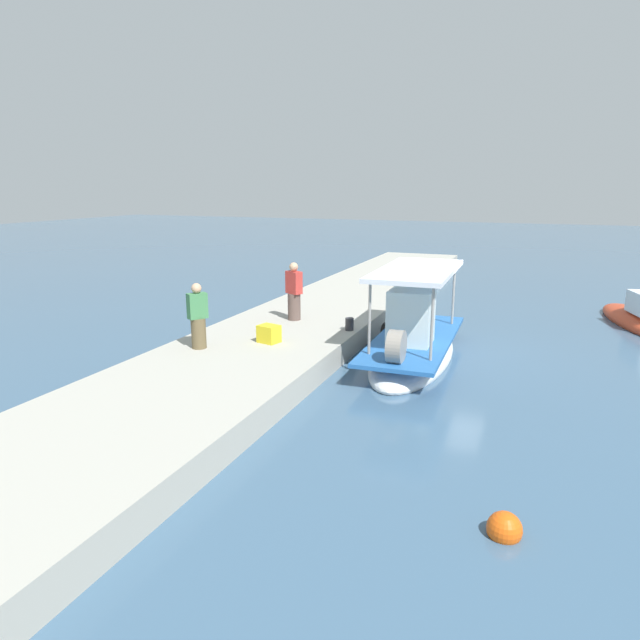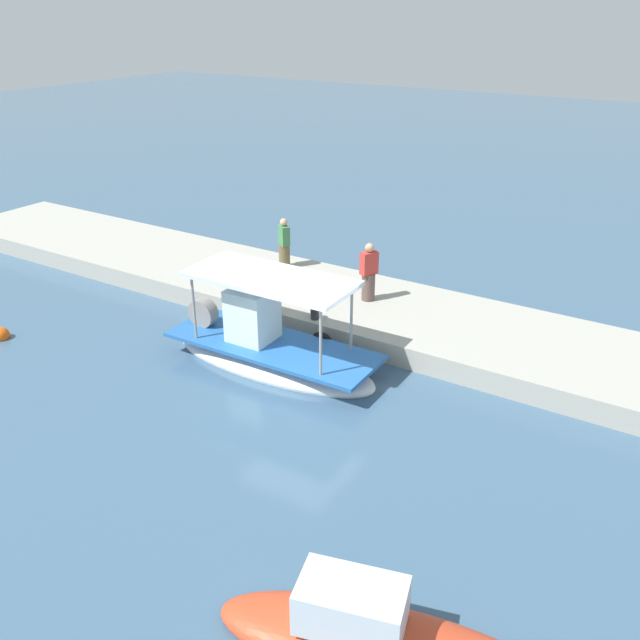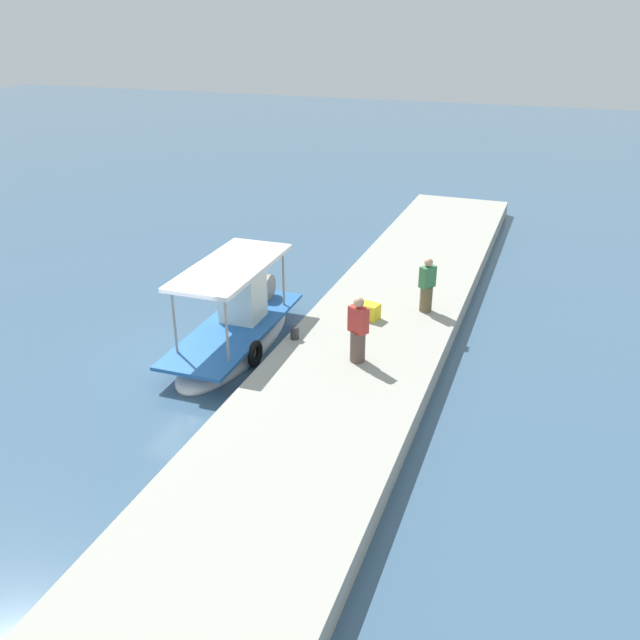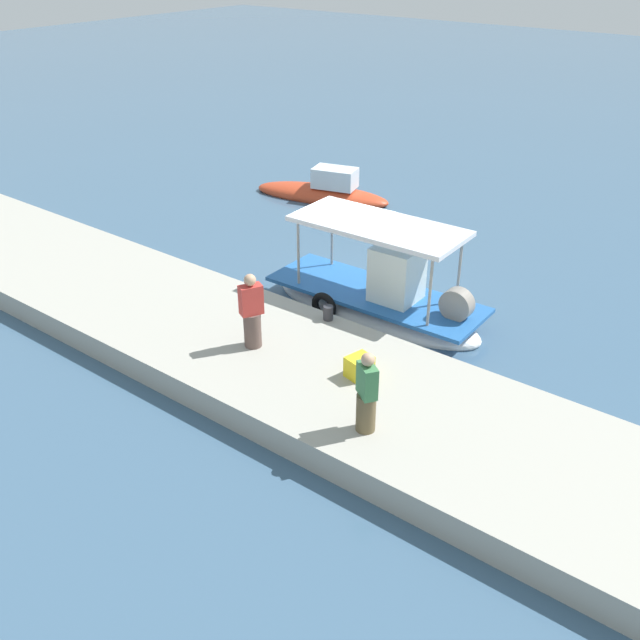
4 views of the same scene
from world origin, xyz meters
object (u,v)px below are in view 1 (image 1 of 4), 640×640
(main_fishing_boat, at_px, (413,344))
(fisherman_by_crate, at_px, (198,319))
(mooring_bollard, at_px, (349,324))
(cargo_crate, at_px, (269,334))
(fisherman_near_bollard, at_px, (294,294))
(marker_buoy, at_px, (504,529))

(main_fishing_boat, bearing_deg, fisherman_by_crate, -59.19)
(mooring_bollard, distance_m, cargo_crate, 2.52)
(fisherman_near_bollard, distance_m, mooring_bollard, 2.17)
(main_fishing_boat, relative_size, marker_buoy, 12.55)
(main_fishing_boat, bearing_deg, marker_buoy, 21.42)
(fisherman_by_crate, xyz_separation_m, marker_buoy, (4.43, 7.73, -1.27))
(mooring_bollard, height_order, marker_buoy, mooring_bollard)
(fisherman_by_crate, height_order, marker_buoy, fisherman_by_crate)
(cargo_crate, distance_m, marker_buoy, 8.44)
(main_fishing_boat, relative_size, cargo_crate, 11.52)
(fisherman_by_crate, bearing_deg, fisherman_near_bollard, 165.26)
(main_fishing_boat, relative_size, mooring_bollard, 16.86)
(fisherman_by_crate, bearing_deg, mooring_bollard, 136.28)
(main_fishing_boat, xyz_separation_m, fisherman_near_bollard, (-0.81, -3.88, 0.96))
(fisherman_near_bollard, distance_m, fisherman_by_crate, 3.83)
(mooring_bollard, xyz_separation_m, cargo_crate, (1.98, -1.56, 0.05))
(fisherman_near_bollard, xyz_separation_m, marker_buoy, (8.14, 6.75, -1.31))
(cargo_crate, bearing_deg, marker_buoy, 48.68)
(fisherman_by_crate, distance_m, marker_buoy, 9.00)
(marker_buoy, bearing_deg, main_fishing_boat, -158.58)
(fisherman_by_crate, distance_m, cargo_crate, 1.88)
(cargo_crate, bearing_deg, main_fishing_boat, 117.22)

